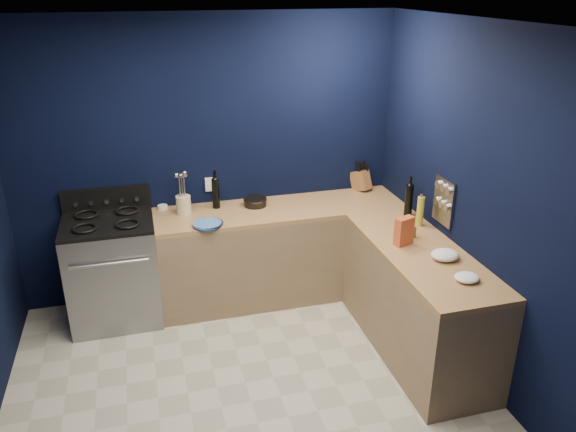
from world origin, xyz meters
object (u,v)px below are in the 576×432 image
object	(u,v)px
gas_range	(114,272)
crouton_bag	(404,231)
utensil_crock	(184,205)
plate_stack	(207,224)
knife_block	(361,180)

from	to	relation	value
gas_range	crouton_bag	xyz separation A→B (m)	(2.27, -0.98, 0.55)
utensil_crock	gas_range	bearing A→B (deg)	-170.23
gas_range	plate_stack	bearing A→B (deg)	-14.99
utensil_crock	knife_block	distance (m)	1.76
plate_stack	crouton_bag	xyz separation A→B (m)	(1.45, -0.76, 0.10)
gas_range	utensil_crock	distance (m)	0.85
plate_stack	gas_range	bearing A→B (deg)	165.01
plate_stack	crouton_bag	bearing A→B (deg)	-27.78
knife_block	crouton_bag	world-z (taller)	crouton_bag
plate_stack	knife_block	bearing A→B (deg)	17.08
utensil_crock	knife_block	size ratio (longest dim) A/B	0.85
plate_stack	knife_block	size ratio (longest dim) A/B	1.27
knife_block	gas_range	bearing A→B (deg)	159.77
gas_range	utensil_crock	world-z (taller)	utensil_crock
gas_range	plate_stack	size ratio (longest dim) A/B	3.74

